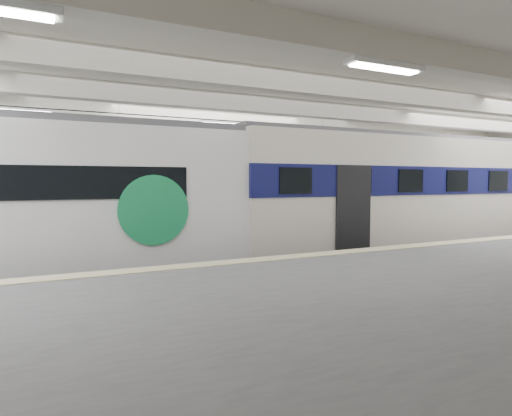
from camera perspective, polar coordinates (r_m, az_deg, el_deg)
station_hall at (r=11.55m, az=2.14°, el=5.29°), size 36.00×24.00×5.75m
modern_emu at (r=11.95m, az=-25.69°, el=-0.16°), size 13.82×2.85×4.46m
older_rer at (r=16.75m, az=18.67°, el=1.66°), size 13.88×3.06×4.56m
far_train at (r=17.45m, az=-23.35°, el=1.56°), size 14.55×3.43×4.60m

